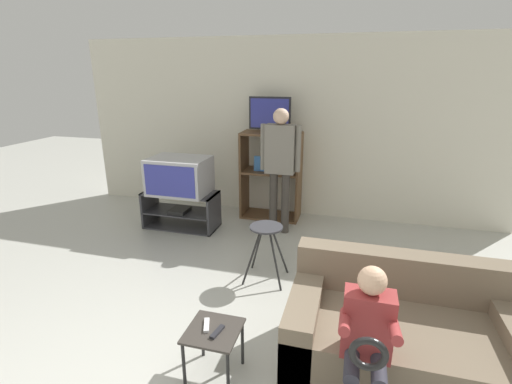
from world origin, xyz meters
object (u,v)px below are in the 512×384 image
at_px(tv_stand, 181,210).
at_px(remote_control_black, 217,332).
at_px(television_main, 180,176).
at_px(couch, 401,337).
at_px(person_standing_adult, 280,159).
at_px(person_seated_child, 367,338).
at_px(television_flat, 270,116).
at_px(remote_control_white, 207,325).
at_px(folding_stool, 266,236).
at_px(snack_table, 214,337).
at_px(media_shelf, 271,175).

relative_size(tv_stand, remote_control_black, 7.12).
xyz_separation_m(television_main, couch, (2.73, -2.00, -0.48)).
relative_size(person_standing_adult, person_seated_child, 1.60).
distance_m(television_flat, person_seated_child, 3.62).
height_order(remote_control_white, couch, couch).
xyz_separation_m(folding_stool, snack_table, (-0.04, -1.39, -0.16)).
relative_size(folding_stool, remote_control_black, 4.26).
bearing_deg(television_main, person_standing_adult, 9.17).
bearing_deg(folding_stool, person_standing_adult, 95.63).
bearing_deg(remote_control_black, snack_table, 159.54).
height_order(folding_stool, remote_control_black, folding_stool).
relative_size(folding_stool, person_standing_adult, 0.37).
distance_m(television_main, remote_control_white, 2.79).
bearing_deg(television_flat, folding_stool, -77.48).
bearing_deg(tv_stand, folding_stool, -34.92).
height_order(tv_stand, folding_stool, folding_stool).
bearing_deg(media_shelf, person_standing_adult, -64.84).
bearing_deg(remote_control_black, tv_stand, 132.84).
distance_m(media_shelf, couch, 3.19).
height_order(media_shelf, couch, media_shelf).
distance_m(snack_table, person_standing_adult, 2.72).
relative_size(media_shelf, television_flat, 2.16).
xyz_separation_m(snack_table, couch, (1.29, 0.42, -0.05)).
distance_m(remote_control_black, person_seated_child, 1.00).
distance_m(remote_control_white, person_seated_child, 1.10).
bearing_deg(snack_table, folding_stool, 88.48).
bearing_deg(tv_stand, remote_control_black, -58.65).
xyz_separation_m(folding_stool, couch, (1.25, -0.97, -0.21)).
relative_size(television_main, remote_control_white, 5.50).
bearing_deg(media_shelf, folding_stool, -78.36).
xyz_separation_m(television_flat, person_seated_child, (1.37, -3.23, -0.90)).
height_order(snack_table, couch, couch).
bearing_deg(person_standing_adult, tv_stand, -171.47).
relative_size(television_flat, couch, 0.37).
bearing_deg(person_seated_child, snack_table, 174.63).
height_order(tv_stand, person_standing_adult, person_standing_adult).
height_order(remote_control_black, person_seated_child, person_seated_child).
height_order(snack_table, person_standing_adult, person_standing_adult).
relative_size(media_shelf, snack_table, 3.26).
relative_size(tv_stand, person_seated_child, 0.98).
xyz_separation_m(television_main, person_standing_adult, (1.35, 0.22, 0.26)).
bearing_deg(television_flat, person_seated_child, -67.09).
xyz_separation_m(television_main, snack_table, (1.44, -2.42, -0.43)).
height_order(snack_table, remote_control_white, remote_control_white).
bearing_deg(remote_control_black, couch, 31.08).
bearing_deg(media_shelf, snack_table, -84.10).
height_order(snack_table, person_seated_child, person_seated_child).
bearing_deg(television_main, remote_control_white, -60.07).
height_order(television_main, couch, television_main).
relative_size(media_shelf, person_seated_child, 1.23).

